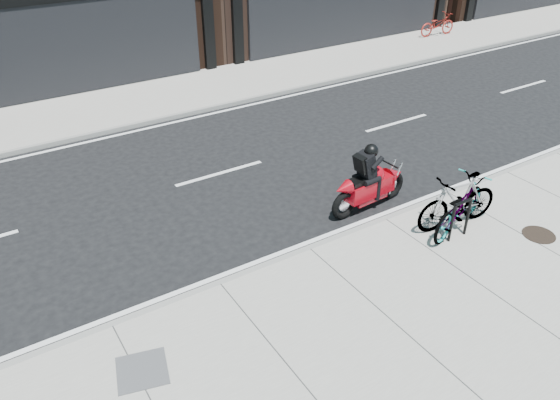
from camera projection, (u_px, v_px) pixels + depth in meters
ground at (260, 209)px, 12.36m from camera, size 120.00×120.00×0.00m
sidewalk_near at (418, 347)px, 8.71m from camera, size 60.00×6.00×0.13m
sidewalk_far at (140, 101)px, 17.92m from camera, size 60.00×3.50×0.13m
bike_rack at (460, 216)px, 10.92m from camera, size 0.52×0.06×0.88m
bicycle_front at (459, 206)px, 11.20m from camera, size 2.18×1.29×1.08m
bicycle_rear at (458, 201)px, 11.27m from camera, size 2.03×0.83×1.18m
motorcycle at (373, 181)px, 12.13m from camera, size 2.16×0.53×1.61m
bicycle_far at (437, 24)px, 24.47m from camera, size 1.88×0.79×0.96m
manhole_cover at (539, 235)px, 11.26m from camera, size 0.82×0.82×0.02m
utility_grate at (142, 370)px, 8.21m from camera, size 0.91×0.91×0.02m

